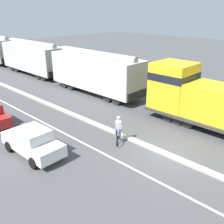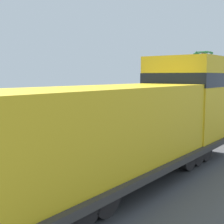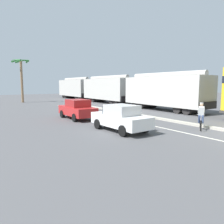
{
  "view_description": "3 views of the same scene",
  "coord_description": "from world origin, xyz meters",
  "px_view_note": "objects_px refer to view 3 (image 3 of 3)",
  "views": [
    {
      "loc": [
        -11.62,
        -6.97,
        7.93
      ],
      "look_at": [
        0.05,
        4.31,
        1.45
      ],
      "focal_mm": 42.0,
      "sensor_mm": 36.0,
      "label": 1
    },
    {
      "loc": [
        10.92,
        -9.47,
        3.41
      ],
      "look_at": [
        1.52,
        2.61,
        1.63
      ],
      "focal_mm": 50.0,
      "sensor_mm": 36.0,
      "label": 2
    },
    {
      "loc": [
        -13.12,
        -5.18,
        2.87
      ],
      "look_at": [
        -4.63,
        7.34,
        0.94
      ],
      "focal_mm": 35.0,
      "sensor_mm": 36.0,
      "label": 3
    }
  ],
  "objects_px": {
    "hopper_car_middle": "(108,89)",
    "hopper_car_lead": "(165,92)",
    "parked_car_red": "(77,109)",
    "hopper_car_trailing": "(76,88)",
    "palm_tree_near": "(21,71)",
    "cyclist": "(201,117)",
    "parked_car_white": "(120,118)"
  },
  "relations": [
    {
      "from": "hopper_car_middle",
      "to": "hopper_car_lead",
      "type": "bearing_deg",
      "value": -90.0
    },
    {
      "from": "hopper_car_lead",
      "to": "parked_car_red",
      "type": "bearing_deg",
      "value": -179.21
    },
    {
      "from": "hopper_car_trailing",
      "to": "palm_tree_near",
      "type": "relative_size",
      "value": 1.54
    },
    {
      "from": "parked_car_red",
      "to": "palm_tree_near",
      "type": "distance_m",
      "value": 20.37
    },
    {
      "from": "hopper_car_middle",
      "to": "parked_car_red",
      "type": "bearing_deg",
      "value": -132.2
    },
    {
      "from": "hopper_car_lead",
      "to": "cyclist",
      "type": "relative_size",
      "value": 6.18
    },
    {
      "from": "parked_car_white",
      "to": "palm_tree_near",
      "type": "distance_m",
      "value": 26.14
    },
    {
      "from": "hopper_car_lead",
      "to": "palm_tree_near",
      "type": "height_order",
      "value": "palm_tree_near"
    },
    {
      "from": "hopper_car_middle",
      "to": "parked_car_white",
      "type": "xyz_separation_m",
      "value": [
        -10.5,
        -17.61,
        -1.26
      ]
    },
    {
      "from": "cyclist",
      "to": "hopper_car_trailing",
      "type": "bearing_deg",
      "value": 79.28
    },
    {
      "from": "hopper_car_lead",
      "to": "hopper_car_middle",
      "type": "bearing_deg",
      "value": 90.0
    },
    {
      "from": "hopper_car_lead",
      "to": "hopper_car_trailing",
      "type": "relative_size",
      "value": 1.0
    },
    {
      "from": "parked_car_white",
      "to": "parked_car_red",
      "type": "bearing_deg",
      "value": 91.45
    },
    {
      "from": "hopper_car_lead",
      "to": "hopper_car_middle",
      "type": "height_order",
      "value": "same"
    },
    {
      "from": "hopper_car_trailing",
      "to": "parked_car_red",
      "type": "height_order",
      "value": "hopper_car_trailing"
    },
    {
      "from": "palm_tree_near",
      "to": "hopper_car_trailing",
      "type": "bearing_deg",
      "value": 17.56
    },
    {
      "from": "hopper_car_middle",
      "to": "cyclist",
      "type": "relative_size",
      "value": 6.18
    },
    {
      "from": "palm_tree_near",
      "to": "hopper_car_lead",
      "type": "bearing_deg",
      "value": -61.49
    },
    {
      "from": "hopper_car_lead",
      "to": "parked_car_red",
      "type": "relative_size",
      "value": 2.52
    },
    {
      "from": "hopper_car_lead",
      "to": "parked_car_red",
      "type": "xyz_separation_m",
      "value": [
        -10.65,
        -0.15,
        -1.26
      ]
    },
    {
      "from": "hopper_car_middle",
      "to": "parked_car_white",
      "type": "height_order",
      "value": "hopper_car_middle"
    },
    {
      "from": "cyclist",
      "to": "palm_tree_near",
      "type": "xyz_separation_m",
      "value": [
        -4.74,
        28.34,
        4.13
      ]
    },
    {
      "from": "hopper_car_middle",
      "to": "parked_car_red",
      "type": "distance_m",
      "value": 15.91
    },
    {
      "from": "hopper_car_middle",
      "to": "parked_car_white",
      "type": "distance_m",
      "value": 20.55
    },
    {
      "from": "hopper_car_trailing",
      "to": "hopper_car_lead",
      "type": "bearing_deg",
      "value": -90.0
    },
    {
      "from": "cyclist",
      "to": "hopper_car_middle",
      "type": "bearing_deg",
      "value": 73.38
    },
    {
      "from": "hopper_car_middle",
      "to": "parked_car_white",
      "type": "relative_size",
      "value": 2.49
    },
    {
      "from": "cyclist",
      "to": "palm_tree_near",
      "type": "height_order",
      "value": "palm_tree_near"
    },
    {
      "from": "parked_car_white",
      "to": "cyclist",
      "type": "relative_size",
      "value": 2.48
    },
    {
      "from": "cyclist",
      "to": "palm_tree_near",
      "type": "relative_size",
      "value": 0.25
    },
    {
      "from": "hopper_car_lead",
      "to": "palm_tree_near",
      "type": "xyz_separation_m",
      "value": [
        -10.75,
        19.8,
        2.88
      ]
    },
    {
      "from": "hopper_car_middle",
      "to": "parked_car_white",
      "type": "bearing_deg",
      "value": -120.8
    }
  ]
}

